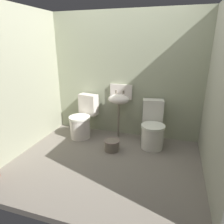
{
  "coord_description": "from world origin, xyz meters",
  "views": [
    {
      "loc": [
        0.9,
        -2.61,
        1.74
      ],
      "look_at": [
        0.0,
        0.26,
        0.7
      ],
      "focal_mm": 32.57,
      "sensor_mm": 36.0,
      "label": 1
    }
  ],
  "objects_px": {
    "toilet_right": "(152,128)",
    "bucket": "(112,145)",
    "sink": "(119,99)",
    "toilet_left": "(83,120)"
  },
  "relations": [
    {
      "from": "toilet_left",
      "to": "toilet_right",
      "type": "bearing_deg",
      "value": -168.75
    },
    {
      "from": "toilet_left",
      "to": "sink",
      "type": "height_order",
      "value": "sink"
    },
    {
      "from": "bucket",
      "to": "toilet_right",
      "type": "bearing_deg",
      "value": 31.87
    },
    {
      "from": "toilet_left",
      "to": "bucket",
      "type": "relative_size",
      "value": 2.91
    },
    {
      "from": "toilet_left",
      "to": "bucket",
      "type": "bearing_deg",
      "value": 162.87
    },
    {
      "from": "toilet_right",
      "to": "bucket",
      "type": "distance_m",
      "value": 0.76
    },
    {
      "from": "toilet_left",
      "to": "sink",
      "type": "distance_m",
      "value": 0.82
    },
    {
      "from": "toilet_right",
      "to": "sink",
      "type": "relative_size",
      "value": 0.79
    },
    {
      "from": "sink",
      "to": "bucket",
      "type": "xyz_separation_m",
      "value": [
        0.04,
        -0.57,
        -0.66
      ]
    },
    {
      "from": "toilet_right",
      "to": "bucket",
      "type": "relative_size",
      "value": 2.91
    }
  ]
}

